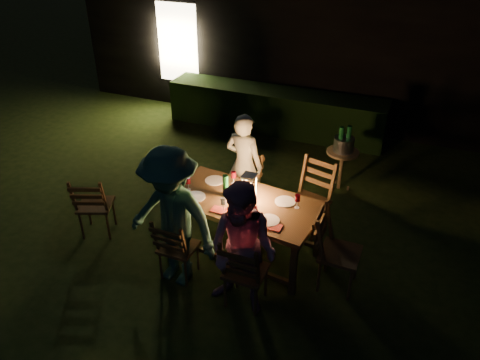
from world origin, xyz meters
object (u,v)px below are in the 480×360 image
at_px(dining_table, 243,206).
at_px(side_table, 342,156).
at_px(chair_end, 337,264).
at_px(ice_bucket, 344,144).
at_px(lantern, 249,189).
at_px(chair_far_left, 242,195).
at_px(chair_near_left, 178,257).
at_px(bottle_bucket_b, 348,141).
at_px(person_house_side, 244,165).
at_px(bottle_bucket_a, 340,142).
at_px(bottle_table, 226,186).
at_px(person_opp_left, 172,218).
at_px(chair_spare, 97,215).
at_px(chair_near_right, 245,283).
at_px(chair_far_right, 308,212).
at_px(person_opp_right, 243,250).

bearing_deg(dining_table, side_table, 75.10).
distance_m(chair_end, ice_bucket, 2.23).
bearing_deg(ice_bucket, lantern, -111.05).
bearing_deg(lantern, chair_far_left, 117.54).
height_order(chair_near_left, bottle_bucket_b, bottle_bucket_b).
xyz_separation_m(side_table, ice_bucket, (0.00, 0.00, 0.19)).
bearing_deg(dining_table, person_house_side, 118.76).
bearing_deg(bottle_bucket_b, bottle_bucket_a, -141.34).
distance_m(lantern, bottle_table, 0.30).
distance_m(bottle_table, bottle_bucket_a, 2.17).
height_order(dining_table, lantern, lantern).
xyz_separation_m(person_opp_left, bottle_bucket_a, (1.30, 2.71, -0.06)).
height_order(chair_spare, person_opp_left, person_opp_left).
bearing_deg(ice_bucket, chair_near_left, -116.48).
relative_size(dining_table, chair_near_right, 2.03).
distance_m(chair_far_right, chair_spare, 2.81).
xyz_separation_m(chair_near_right, bottle_bucket_a, (0.40, 2.77, 0.52)).
xyz_separation_m(chair_far_right, chair_spare, (-2.60, -1.08, -0.03)).
bearing_deg(chair_far_left, bottle_bucket_a, -119.09).
relative_size(ice_bucket, bottle_bucket_a, 0.94).
bearing_deg(person_opp_right, dining_table, 118.76).
height_order(chair_far_right, chair_spare, chair_far_right).
bearing_deg(person_house_side, chair_far_right, 177.26).
bearing_deg(chair_far_left, person_opp_right, 127.45).
distance_m(person_opp_left, bottle_table, 0.85).
relative_size(chair_far_left, side_table, 1.43).
xyz_separation_m(chair_far_left, bottle_bucket_b, (1.21, 1.22, 0.53)).
height_order(chair_spare, lantern, lantern).
xyz_separation_m(person_house_side, bottle_bucket_a, (1.10, 1.08, 0.06)).
relative_size(chair_near_left, chair_far_left, 0.97).
bearing_deg(lantern, chair_near_left, -128.42).
bearing_deg(chair_spare, person_opp_right, -33.55).
height_order(lantern, bottle_bucket_b, lantern).
relative_size(chair_far_left, person_opp_left, 0.54).
bearing_deg(bottle_bucket_a, chair_far_left, -134.21).
bearing_deg(ice_bucket, person_opp_right, -99.16).
bearing_deg(bottle_bucket_a, ice_bucket, 38.66).
relative_size(lantern, bottle_table, 1.25).
xyz_separation_m(chair_near_left, person_house_side, (0.19, 1.58, 0.48)).
relative_size(chair_near_right, person_house_side, 0.64).
bearing_deg(chair_near_right, dining_table, 113.07).
xyz_separation_m(chair_end, person_opp_right, (-0.87, -0.71, 0.47)).
bearing_deg(chair_near_left, lantern, 51.49).
relative_size(ice_bucket, bottle_bucket_b, 0.94).
xyz_separation_m(chair_near_right, person_opp_right, (-0.01, -0.05, 0.49)).
bearing_deg(chair_spare, ice_bucket, 19.21).
relative_size(side_table, bottle_bucket_a, 2.04).
relative_size(chair_near_right, chair_end, 0.94).
xyz_separation_m(person_opp_left, ice_bucket, (1.35, 2.75, -0.11)).
distance_m(chair_far_left, bottle_table, 1.02).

